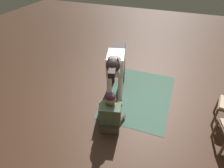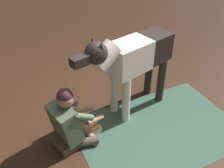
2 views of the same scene
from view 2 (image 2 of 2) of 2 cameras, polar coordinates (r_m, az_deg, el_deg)
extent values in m
plane|color=#372116|center=(3.75, 3.73, -7.58)|extent=(16.07, 16.07, 0.00)
cube|color=#365345|center=(3.63, 10.30, -9.96)|extent=(2.16, 1.47, 0.01)
cube|color=brown|center=(3.40, -10.34, -12.46)|extent=(0.32, 0.39, 0.12)
cylinder|color=brown|center=(3.54, -9.42, -9.79)|extent=(0.38, 0.34, 0.11)
cylinder|color=#9E6C59|center=(3.56, -6.74, -9.45)|extent=(0.20, 0.37, 0.09)
cylinder|color=brown|center=(3.35, -6.56, -12.74)|extent=(0.41, 0.18, 0.11)
cylinder|color=#9E6C59|center=(3.45, -5.13, -11.00)|extent=(0.15, 0.37, 0.09)
cube|color=#4C604A|center=(3.20, -10.28, -8.49)|extent=(0.38, 0.46, 0.51)
cylinder|color=#4C604A|center=(3.28, -9.87, -3.98)|extent=(0.30, 0.15, 0.24)
cylinder|color=#9E6C59|center=(3.45, -6.28, -5.66)|extent=(0.27, 0.10, 0.12)
cylinder|color=#4C604A|center=(3.05, -6.42, -7.21)|extent=(0.30, 0.15, 0.24)
cylinder|color=#9E6C59|center=(3.29, -3.79, -7.86)|extent=(0.28, 0.17, 0.12)
sphere|color=#9E6C59|center=(2.99, -10.32, -3.25)|extent=(0.21, 0.21, 0.21)
sphere|color=#3C1E2D|center=(2.96, -10.39, -2.69)|extent=(0.19, 0.19, 0.19)
cylinder|color=silver|center=(3.51, 3.14, -3.51)|extent=(0.11, 0.11, 0.70)
cylinder|color=silver|center=(3.66, 0.46, -1.61)|extent=(0.11, 0.11, 0.70)
cylinder|color=black|center=(3.94, 10.78, 0.64)|extent=(0.11, 0.11, 0.70)
cylinder|color=black|center=(4.07, 8.11, 2.20)|extent=(0.11, 0.11, 0.70)
cube|color=silver|center=(3.37, 3.86, 5.99)|extent=(0.63, 0.49, 0.41)
cube|color=black|center=(3.64, 8.85, 8.03)|extent=(0.55, 0.45, 0.39)
cylinder|color=silver|center=(3.07, -1.45, 6.17)|extent=(0.46, 0.34, 0.39)
sphere|color=black|center=(2.95, -3.50, 6.86)|extent=(0.27, 0.27, 0.27)
cube|color=black|center=(2.85, -7.17, 5.08)|extent=(0.23, 0.17, 0.11)
cone|color=black|center=(2.86, -2.36, 8.16)|extent=(0.12, 0.12, 0.12)
cone|color=black|center=(2.97, -4.31, 9.24)|extent=(0.12, 0.12, 0.12)
cylinder|color=black|center=(3.84, 11.48, 8.54)|extent=(0.36, 0.14, 0.24)
cylinder|color=white|center=(3.59, -4.27, -9.96)|extent=(0.25, 0.25, 0.01)
cylinder|color=#E0AF70|center=(3.58, -4.52, -9.44)|extent=(0.19, 0.10, 0.05)
cylinder|color=#E0AF70|center=(3.56, -4.07, -9.80)|extent=(0.19, 0.10, 0.05)
cylinder|color=maroon|center=(3.56, -4.30, -9.54)|extent=(0.20, 0.09, 0.04)
camera|label=1|loc=(2.40, -87.86, 13.93)|focal=30.58mm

